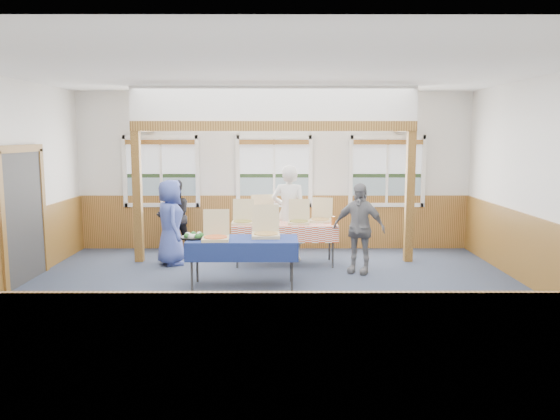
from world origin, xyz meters
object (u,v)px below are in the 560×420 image
Objects in this scene: table_right at (285,226)px; person_grey at (359,228)px; table_left at (243,242)px; woman_black at (175,216)px; man_blue at (171,222)px; woman_white at (289,213)px.

person_grey is (1.25, -0.64, 0.07)m from table_right.
table_left is 1.23× the size of woman_black.
person_grey is at bearing 126.97° from woman_black.
man_blue reaches higher than person_grey.
man_blue is (-2.06, -0.03, 0.07)m from table_right.
woman_black is at bearing -7.94° from woman_white.
woman_white is (0.08, 0.32, 0.19)m from table_right.
table_right is 2.39m from woman_black.
table_right is 1.32× the size of person_grey.
woman_black is at bearing -12.02° from man_blue.
person_grey is at bearing -7.04° from table_right.
woman_white reaches higher than person_grey.
man_blue reaches higher than table_right.
table_right is at bearing -108.04° from man_blue.
table_left is at bearing -155.47° from man_blue.
table_left and table_right have the same top height.
man_blue is at bearing -158.99° from table_right.
table_right is at bearing 78.23° from table_left.
table_left is 2.10m from person_grey.
table_right is at bearing 83.79° from woman_white.
table_right is at bearing 128.19° from woman_black.
woman_white reaches higher than table_right.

